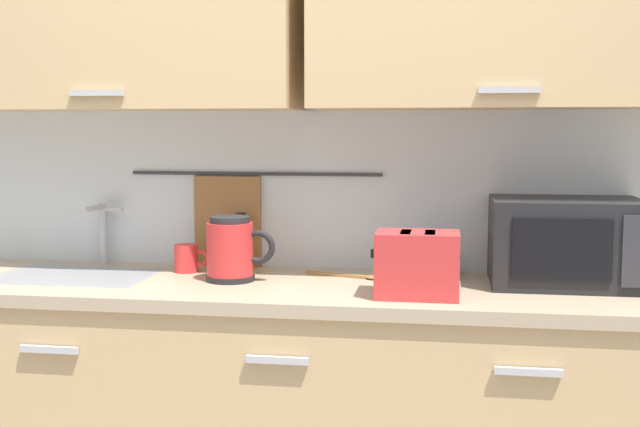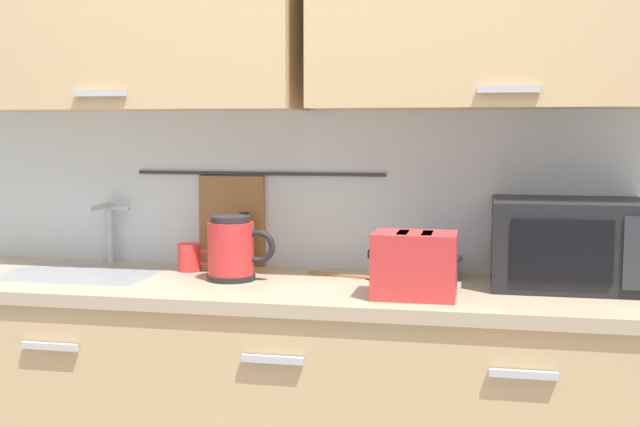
{
  "view_description": "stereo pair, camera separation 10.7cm",
  "coord_description": "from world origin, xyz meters",
  "views": [
    {
      "loc": [
        0.46,
        -2.15,
        1.39
      ],
      "look_at": [
        0.07,
        0.33,
        1.12
      ],
      "focal_mm": 44.89,
      "sensor_mm": 36.0,
      "label": 1
    },
    {
      "loc": [
        0.57,
        -2.14,
        1.39
      ],
      "look_at": [
        0.07,
        0.33,
        1.12
      ],
      "focal_mm": 44.89,
      "sensor_mm": 36.0,
      "label": 2
    }
  ],
  "objects": [
    {
      "name": "mixing_bowl",
      "position": [
        0.41,
        0.46,
        0.94
      ],
      "size": [
        0.21,
        0.21,
        0.08
      ],
      "color": "#4C7093",
      "rests_on": "counter_unit"
    },
    {
      "name": "wooden_spoon",
      "position": [
        0.17,
        0.42,
        0.91
      ],
      "size": [
        0.27,
        0.11,
        0.01
      ],
      "color": "#9E7042",
      "rests_on": "counter_unit"
    },
    {
      "name": "sink_faucet",
      "position": [
        -0.76,
        0.53,
        1.04
      ],
      "size": [
        0.09,
        0.17,
        0.22
      ],
      "color": "#B2B5BA",
      "rests_on": "counter_unit"
    },
    {
      "name": "dish_soap_bottle",
      "position": [
        -0.25,
        0.53,
        0.99
      ],
      "size": [
        0.06,
        0.06,
        0.2
      ],
      "color": "yellow",
      "rests_on": "counter_unit"
    },
    {
      "name": "mug_near_sink",
      "position": [
        -0.41,
        0.43,
        0.95
      ],
      "size": [
        0.12,
        0.08,
        0.09
      ],
      "color": "red",
      "rests_on": "counter_unit"
    },
    {
      "name": "counter_unit",
      "position": [
        -0.01,
        0.3,
        0.46
      ],
      "size": [
        2.53,
        0.64,
        0.9
      ],
      "color": "tan",
      "rests_on": "ground"
    },
    {
      "name": "toaster",
      "position": [
        0.38,
        0.15,
        1.0
      ],
      "size": [
        0.26,
        0.17,
        0.19
      ],
      "color": "red",
      "rests_on": "counter_unit"
    },
    {
      "name": "microwave",
      "position": [
        0.83,
        0.41,
        1.04
      ],
      "size": [
        0.46,
        0.35,
        0.27
      ],
      "color": "black",
      "rests_on": "counter_unit"
    },
    {
      "name": "back_wall_assembly",
      "position": [
        -0.0,
        0.53,
        1.52
      ],
      "size": [
        3.7,
        0.41,
        2.5
      ],
      "color": "silver",
      "rests_on": "ground"
    },
    {
      "name": "electric_kettle",
      "position": [
        -0.22,
        0.31,
        1.0
      ],
      "size": [
        0.23,
        0.16,
        0.21
      ],
      "color": "black",
      "rests_on": "counter_unit"
    }
  ]
}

